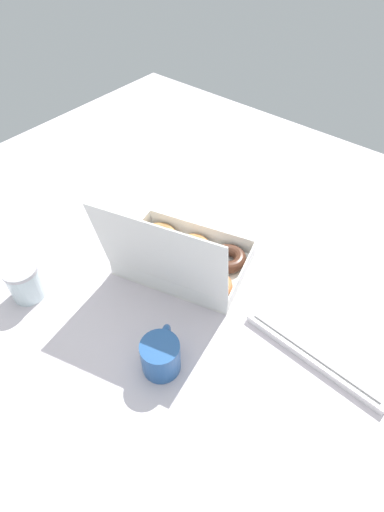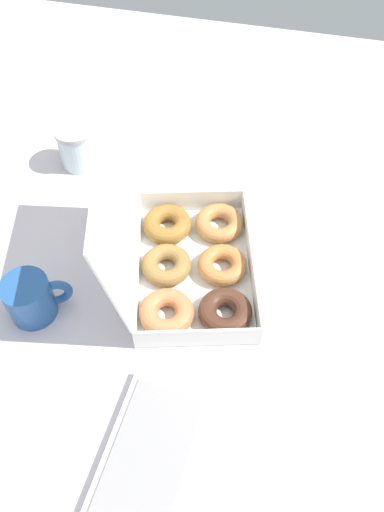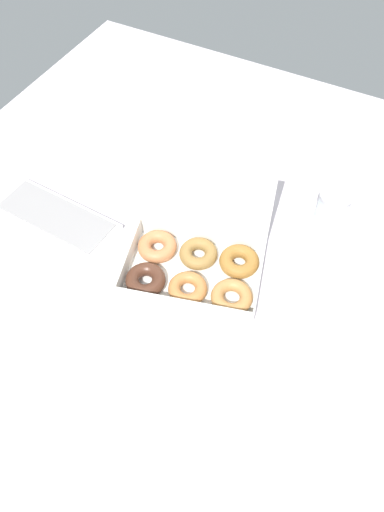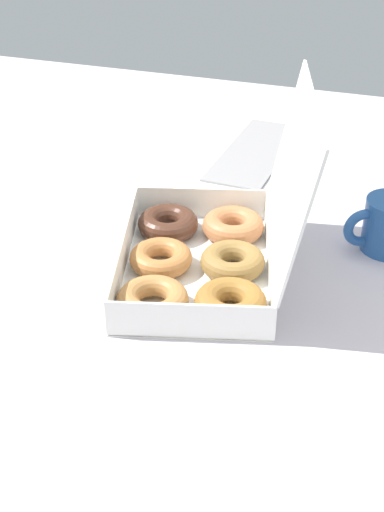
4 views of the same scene
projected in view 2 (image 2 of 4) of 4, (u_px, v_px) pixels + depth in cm
name	position (u px, v px, depth cm)	size (l,w,h in cm)	color
ground_plane	(191.00, 255.00, 100.87)	(180.00, 180.00, 2.00)	silver
donut_box	(186.00, 261.00, 94.34)	(38.40, 33.99, 27.29)	white
keyboard	(139.00, 490.00, 72.33)	(34.83, 15.41, 2.20)	white
coffee_mug	(31.00, 298.00, 88.29)	(8.67, 11.31, 8.53)	#265597
glass_jar	(77.00, 147.00, 111.88)	(8.52, 8.52, 9.76)	silver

